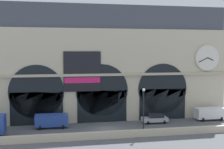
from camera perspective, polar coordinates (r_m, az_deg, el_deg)
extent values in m
plane|color=#54565B|center=(46.44, -1.00, -10.77)|extent=(200.00, 200.00, 0.00)
cube|color=beige|center=(41.90, 0.09, -11.76)|extent=(90.00, 0.70, 1.01)
cube|color=beige|center=(52.61, -2.42, 0.01)|extent=(46.32, 5.50, 16.21)
cube|color=#424751|center=(53.08, -2.51, 11.09)|extent=(46.32, 4.90, 4.22)
cube|color=black|center=(50.14, -14.59, -6.51)|extent=(8.62, 0.20, 5.56)
cylinder|color=black|center=(49.69, -14.65, -3.36)|extent=(9.08, 0.20, 9.08)
cube|color=black|center=(50.58, -1.95, -6.26)|extent=(8.62, 0.20, 5.56)
cylinder|color=black|center=(50.13, -1.96, -3.14)|extent=(9.08, 0.20, 9.08)
cube|color=black|center=(53.34, 9.91, -5.76)|extent=(8.62, 0.20, 5.56)
cylinder|color=black|center=(52.91, 9.95, -2.80)|extent=(9.08, 0.20, 9.08)
cylinder|color=beige|center=(55.98, 18.26, 3.16)|extent=(4.89, 0.25, 4.89)
cylinder|color=silver|center=(55.87, 18.32, 3.16)|extent=(4.53, 0.06, 4.53)
cube|color=black|center=(56.10, 18.85, 2.90)|extent=(1.21, 0.04, 0.63)
cube|color=black|center=(55.39, 17.55, 2.75)|extent=(1.80, 0.04, 0.91)
cube|color=black|center=(49.27, -5.86, 0.60)|extent=(6.30, 0.12, 6.80)
cube|color=#DB1E66|center=(49.32, -5.84, -1.12)|extent=(6.05, 0.04, 0.97)
cube|color=#B6AB91|center=(49.74, -1.95, -0.05)|extent=(46.32, 0.50, 0.44)
cube|color=#28479E|center=(48.04, -11.80, -8.79)|extent=(5.20, 2.00, 1.86)
cylinder|color=black|center=(47.46, -13.97, -10.15)|extent=(0.28, 0.68, 0.68)
cylinder|color=black|center=(49.20, -13.85, -9.62)|extent=(0.28, 0.68, 0.68)
cylinder|color=black|center=(47.38, -9.64, -10.10)|extent=(0.28, 0.68, 0.68)
cylinder|color=black|center=(49.13, -9.67, -9.57)|extent=(0.28, 0.68, 0.68)
cube|color=#ADB2B7|center=(50.80, 8.39, -8.72)|extent=(4.40, 1.80, 0.70)
cube|color=black|center=(50.73, 8.63, -8.02)|extent=(2.46, 1.62, 0.55)
cylinder|color=black|center=(49.69, 7.09, -9.43)|extent=(0.28, 0.60, 0.60)
cylinder|color=black|center=(51.19, 6.53, -9.00)|extent=(0.28, 0.60, 0.60)
cylinder|color=black|center=(50.63, 10.26, -9.20)|extent=(0.28, 0.60, 0.60)
cylinder|color=black|center=(52.10, 9.62, -8.80)|extent=(0.28, 0.60, 0.60)
cube|color=white|center=(55.15, 18.67, -7.20)|extent=(5.20, 2.00, 1.86)
cylinder|color=black|center=(53.74, 17.45, -8.49)|extent=(0.28, 0.68, 0.68)
cylinder|color=black|center=(55.29, 16.57, -8.10)|extent=(0.28, 0.68, 0.68)
cylinder|color=black|center=(55.46, 20.71, -8.17)|extent=(0.28, 0.68, 0.68)
cylinder|color=black|center=(56.97, 19.76, -7.81)|extent=(0.28, 0.68, 0.68)
cylinder|color=black|center=(43.09, 6.23, -7.56)|extent=(0.16, 0.16, 6.50)
sphere|color=#F2EDCC|center=(42.50, 6.27, -3.04)|extent=(0.44, 0.44, 0.44)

